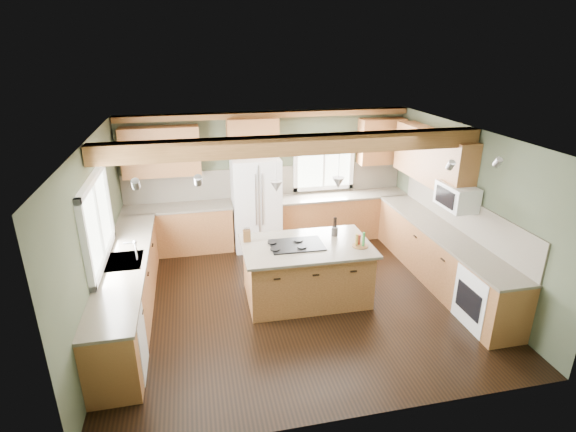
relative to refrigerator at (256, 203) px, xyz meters
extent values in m
plane|color=black|center=(0.30, -2.12, -0.90)|extent=(5.60, 5.60, 0.00)
plane|color=silver|center=(0.30, -2.12, 1.70)|extent=(5.60, 5.60, 0.00)
plane|color=#3D4631|center=(0.30, 0.38, 0.40)|extent=(5.60, 0.00, 5.60)
plane|color=#3D4631|center=(-2.50, -2.12, 0.40)|extent=(0.00, 5.00, 5.00)
plane|color=#3D4631|center=(3.10, -2.12, 0.40)|extent=(0.00, 5.00, 5.00)
cube|color=#543618|center=(0.30, -2.10, 1.57)|extent=(5.55, 0.26, 0.26)
cube|color=#543618|center=(0.30, 0.28, 1.64)|extent=(5.55, 0.20, 0.10)
cube|color=brown|center=(0.30, 0.36, 0.31)|extent=(5.58, 0.03, 0.58)
cube|color=brown|center=(3.08, -2.07, 0.31)|extent=(0.03, 3.70, 0.58)
cube|color=brown|center=(-1.49, 0.08, -0.46)|extent=(2.02, 0.60, 0.88)
cube|color=#443C32|center=(-1.49, 0.08, 0.00)|extent=(2.06, 0.64, 0.04)
cube|color=brown|center=(1.79, 0.08, -0.46)|extent=(2.62, 0.60, 0.88)
cube|color=#443C32|center=(1.79, 0.08, 0.00)|extent=(2.66, 0.64, 0.04)
cube|color=brown|center=(-2.20, -2.07, -0.46)|extent=(0.60, 3.70, 0.88)
cube|color=#443C32|center=(-2.20, -2.07, 0.00)|extent=(0.64, 3.74, 0.04)
cube|color=brown|center=(2.80, -2.07, -0.46)|extent=(0.60, 3.70, 0.88)
cube|color=#443C32|center=(2.80, -2.07, 0.00)|extent=(0.64, 3.74, 0.04)
cube|color=brown|center=(-1.69, 0.21, 1.05)|extent=(1.40, 0.35, 0.90)
cube|color=brown|center=(0.00, 0.21, 1.25)|extent=(0.96, 0.35, 0.70)
cube|color=brown|center=(2.92, -1.22, 1.05)|extent=(0.35, 2.20, 0.90)
cube|color=brown|center=(2.60, 0.21, 1.05)|extent=(0.90, 0.35, 0.90)
cube|color=white|center=(-2.48, -2.07, 0.65)|extent=(0.04, 1.60, 1.05)
cube|color=white|center=(1.45, 0.36, 0.65)|extent=(1.10, 0.04, 1.00)
cube|color=#262628|center=(-2.20, -2.07, 0.01)|extent=(0.50, 0.65, 0.03)
cylinder|color=#B2B2B7|center=(-2.02, -2.07, 0.15)|extent=(0.02, 0.02, 0.28)
cube|color=white|center=(-2.19, -3.37, -0.47)|extent=(0.60, 0.60, 0.84)
cube|color=white|center=(2.79, -3.37, -0.47)|extent=(0.60, 0.72, 0.84)
cube|color=white|center=(2.88, -2.17, 0.65)|extent=(0.40, 0.70, 0.38)
cone|color=#B2B2B7|center=(0.01, -2.09, 0.98)|extent=(0.18, 0.18, 0.16)
cone|color=#B2B2B7|center=(0.93, -2.11, 0.98)|extent=(0.18, 0.18, 0.16)
cube|color=white|center=(0.00, 0.00, 0.00)|extent=(0.90, 0.74, 1.80)
cube|color=brown|center=(0.47, -2.10, -0.46)|extent=(1.87, 1.16, 0.88)
cube|color=#443C32|center=(0.47, -2.10, 0.00)|extent=(1.99, 1.28, 0.04)
cube|color=black|center=(0.31, -2.10, 0.03)|extent=(0.81, 0.55, 0.02)
cube|color=brown|center=(-0.41, -1.79, 0.11)|extent=(0.12, 0.09, 0.19)
cylinder|color=#3A342E|center=(0.99, -1.86, 0.09)|extent=(0.11, 0.11, 0.14)
camera|label=1|loc=(-1.14, -8.13, 2.92)|focal=28.00mm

